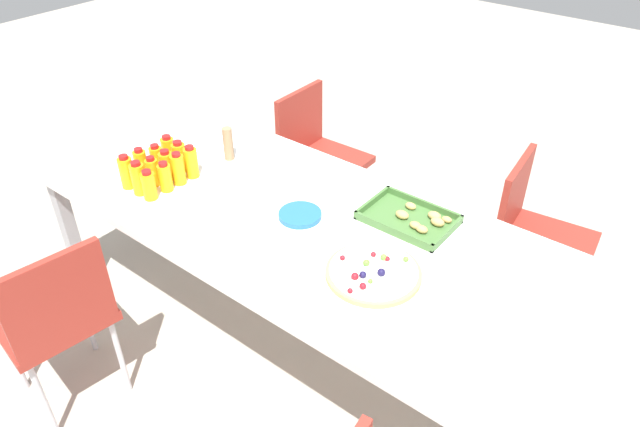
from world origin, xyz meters
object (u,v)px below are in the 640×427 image
Objects in this scene: fruit_pizza at (373,272)px; cardboard_tube at (228,144)px; snack_tray at (412,219)px; plate_stack at (301,214)px; juice_bottle_3 at (141,165)px; napkin_stack at (281,166)px; chair_near_left at (55,313)px; juice_bottle_10 at (180,157)px; party_table at (313,235)px; juice_bottle_5 at (165,177)px; juice_bottle_6 at (157,159)px; juice_bottle_2 at (149,186)px; juice_bottle_4 at (153,172)px; chair_far_right at (533,231)px; juice_bottle_1 at (139,179)px; juice_bottle_7 at (167,165)px; juice_bottle_11 at (191,162)px; juice_bottle_8 at (178,169)px; chair_far_left at (317,151)px; juice_bottle_0 at (127,172)px.

cardboard_tube reaches higher than fruit_pizza.
plate_stack is (-0.36, -0.24, -0.00)m from snack_tray.
napkin_stack is at bearing 47.91° from juice_bottle_3.
juice_bottle_10 is (-0.08, 0.74, 0.32)m from chair_near_left.
party_table is 0.65m from cardboard_tube.
party_table is at bearing 17.11° from juice_bottle_5.
party_table is at bearing -3.99° from plate_stack.
juice_bottle_3 reaches higher than juice_bottle_6.
juice_bottle_2 is 0.98× the size of juice_bottle_6.
party_table is 0.80m from juice_bottle_6.
juice_bottle_4 reaches higher than chair_near_left.
juice_bottle_3 is 0.15m from juice_bottle_5.
chair_far_right is 1.71m from juice_bottle_4.
cardboard_tube is at bearing -159.04° from napkin_stack.
juice_bottle_4 is at bearing 96.04° from juice_bottle_1.
juice_bottle_1 is at bearing -89.75° from juice_bottle_7.
fruit_pizza reaches higher than napkin_stack.
snack_tray is (0.93, 0.30, -0.06)m from juice_bottle_11.
juice_bottle_8 reaches higher than party_table.
chair_far_left is 1.15m from juice_bottle_1.
juice_bottle_2 is at bearing -90.97° from juice_bottle_8.
juice_bottle_10 reaches higher than snack_tray.
chair_near_left is 6.28× the size of juice_bottle_2.
snack_tray is at bearing 18.87° from juice_bottle_6.
fruit_pizza reaches higher than snack_tray.
juice_bottle_7 is 0.41× the size of fruit_pizza.
juice_bottle_0 is 0.11m from juice_bottle_4.
chair_far_right is at bearing 35.04° from juice_bottle_6.
juice_bottle_6 is (-0.15, 0.67, 0.32)m from chair_near_left.
juice_bottle_5 is at bearing -0.94° from chair_far_left.
juice_bottle_6 is 0.90× the size of napkin_stack.
juice_bottle_8 is (-0.63, -0.12, 0.13)m from party_table.
juice_bottle_5 is (0.07, 0.08, -0.01)m from juice_bottle_1.
juice_bottle_2 is 0.98× the size of juice_bottle_4.
fruit_pizza is 2.14× the size of cardboard_tube.
juice_bottle_6 is 0.79× the size of plate_stack.
cardboard_tube reaches higher than plate_stack.
juice_bottle_1 is 0.96× the size of cardboard_tube.
cardboard_tube is (0.09, 0.21, 0.01)m from juice_bottle_10.
juice_bottle_0 is at bearing -160.41° from party_table.
juice_bottle_6 is 0.91× the size of juice_bottle_11.
chair_far_right is at bearing 36.09° from juice_bottle_11.
fruit_pizza is 0.44m from plate_stack.
juice_bottle_10 is at bearing 14.47° from chair_near_left.
juice_bottle_8 is at bearing -90.71° from juice_bottle_11.
juice_bottle_6 is at bearing -154.87° from juice_bottle_11.
napkin_stack is at bearing 64.11° from juice_bottle_2.
chair_far_right is at bearing 31.48° from napkin_stack.
snack_tray is at bearing 29.34° from juice_bottle_2.
juice_bottle_10 is 0.97× the size of juice_bottle_11.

